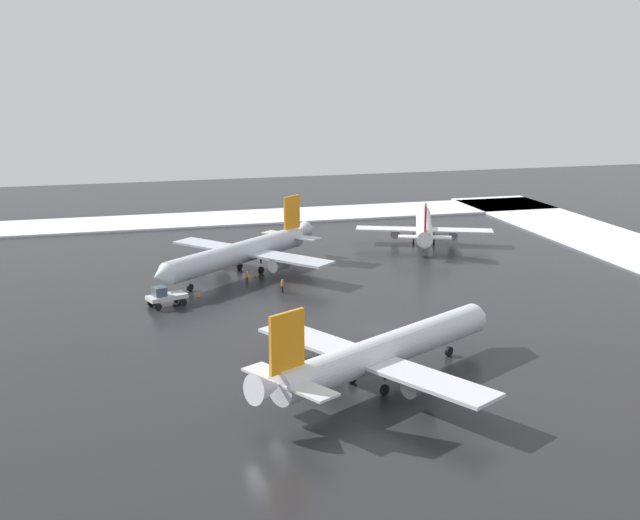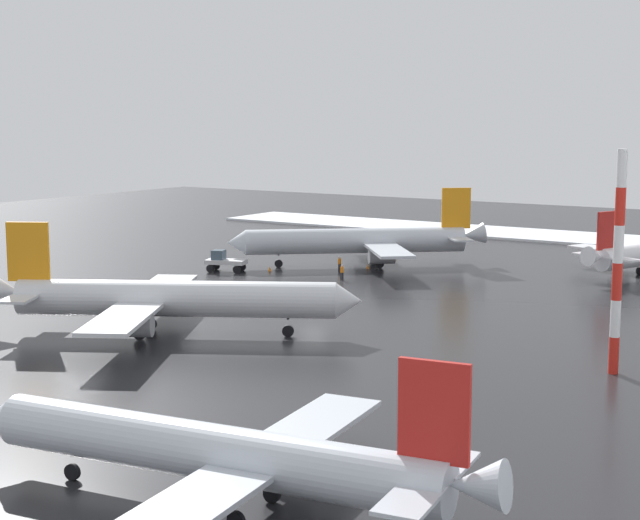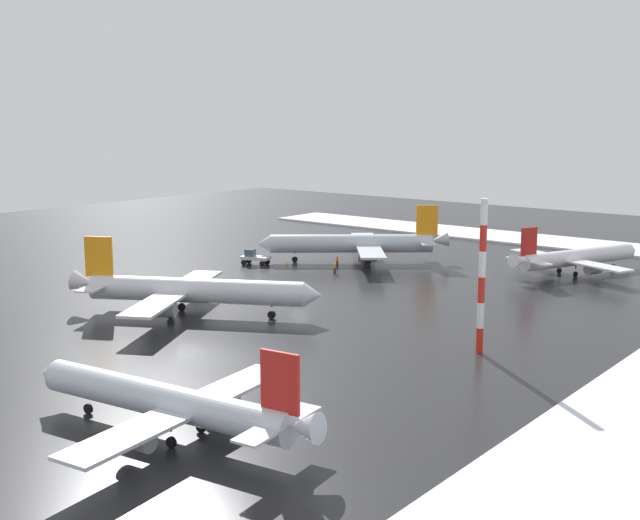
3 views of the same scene
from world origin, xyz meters
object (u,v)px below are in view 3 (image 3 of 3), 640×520
at_px(airplane_parked_portside, 575,257).
at_px(antenna_mast, 482,277).
at_px(traffic_cone_near_nose, 287,263).
at_px(traffic_cone_mid_line, 386,254).
at_px(ground_crew_beside_wing, 337,260).
at_px(pushback_tug, 254,257).
at_px(airplane_parked_starboard, 356,243).
at_px(airplane_distant_tail, 190,290).
at_px(airplane_far_rear, 169,402).
at_px(ground_crew_near_tug, 335,268).
at_px(traffic_cone_wingtip_side, 359,263).

xyz_separation_m(airplane_parked_portside, antenna_mast, (-46.13, -8.51, 5.24)).
distance_m(traffic_cone_near_nose, traffic_cone_mid_line, 19.17).
distance_m(airplane_parked_portside, ground_crew_beside_wing, 36.48).
bearing_deg(pushback_tug, airplane_parked_starboard, -152.18).
height_order(pushback_tug, ground_crew_beside_wing, pushback_tug).
bearing_deg(airplane_distant_tail, airplane_far_rear, -73.52).
height_order(pushback_tug, ground_crew_near_tug, pushback_tug).
height_order(airplane_parked_starboard, ground_crew_beside_wing, airplane_parked_starboard).
bearing_deg(traffic_cone_mid_line, pushback_tug, 151.76).
height_order(ground_crew_beside_wing, traffic_cone_near_nose, ground_crew_beside_wing).
bearing_deg(ground_crew_beside_wing, airplane_distant_tail, -171.33).
bearing_deg(traffic_cone_near_nose, airplane_distant_tail, -157.97).
relative_size(airplane_distant_tail, traffic_cone_mid_line, 51.70).
height_order(airplane_parked_starboard, airplane_distant_tail, airplane_parked_starboard).
bearing_deg(airplane_far_rear, traffic_cone_near_nose, -63.61).
height_order(ground_crew_near_tug, traffic_cone_mid_line, ground_crew_near_tug).
bearing_deg(traffic_cone_near_nose, ground_crew_beside_wing, -57.33).
distance_m(airplane_parked_portside, antenna_mast, 47.20).
bearing_deg(airplane_far_rear, airplane_distant_tail, -52.18).
height_order(airplane_distant_tail, ground_crew_near_tug, airplane_distant_tail).
bearing_deg(airplane_parked_portside, antenna_mast, -148.23).
bearing_deg(traffic_cone_wingtip_side, antenna_mast, -129.67).
xyz_separation_m(airplane_parked_portside, traffic_cone_near_nose, (-21.97, 38.78, -2.30)).
height_order(airplane_far_rear, airplane_distant_tail, airplane_distant_tail).
height_order(antenna_mast, traffic_cone_mid_line, antenna_mast).
distance_m(ground_crew_beside_wing, antenna_mast, 49.97).
distance_m(pushback_tug, ground_crew_beside_wing, 13.44).
distance_m(airplane_distant_tail, traffic_cone_near_nose, 34.66).
bearing_deg(traffic_cone_wingtip_side, pushback_tug, 130.49).
xyz_separation_m(ground_crew_beside_wing, antenna_mast, (-28.56, -40.43, 6.84)).
bearing_deg(traffic_cone_wingtip_side, airplane_parked_starboard, 51.69).
relative_size(airplane_distant_tail, pushback_tug, 5.60).
relative_size(airplane_far_rear, traffic_cone_near_nose, 49.24).
bearing_deg(traffic_cone_mid_line, airplane_parked_portside, -82.61).
xyz_separation_m(airplane_parked_starboard, airplane_distant_tail, (-41.26, -6.02, -0.03)).
xyz_separation_m(airplane_distant_tail, antenna_mast, (7.86, -34.33, 4.75)).
height_order(airplane_parked_portside, pushback_tug, airplane_parked_portside).
bearing_deg(airplane_parked_portside, airplane_far_rear, -158.10).
bearing_deg(airplane_parked_portside, ground_crew_beside_wing, 140.15).
distance_m(airplane_parked_portside, traffic_cone_wingtip_side, 33.35).
relative_size(airplane_parked_portside, ground_crew_near_tug, 14.71).
bearing_deg(airplane_distant_tail, pushback_tug, 91.51).
bearing_deg(airplane_parked_starboard, traffic_cone_near_nose, 12.92).
distance_m(airplane_far_rear, antenna_mast, 35.03).
bearing_deg(ground_crew_near_tug, traffic_cone_near_nose, 35.48).
relative_size(airplane_far_rear, traffic_cone_wingtip_side, 49.24).
bearing_deg(airplane_distant_tail, traffic_cone_near_nose, 82.74).
distance_m(airplane_parked_portside, traffic_cone_near_nose, 44.63).
xyz_separation_m(airplane_parked_portside, traffic_cone_wingtip_side, (-14.07, 30.15, -2.30)).
distance_m(pushback_tug, traffic_cone_wingtip_side, 17.00).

